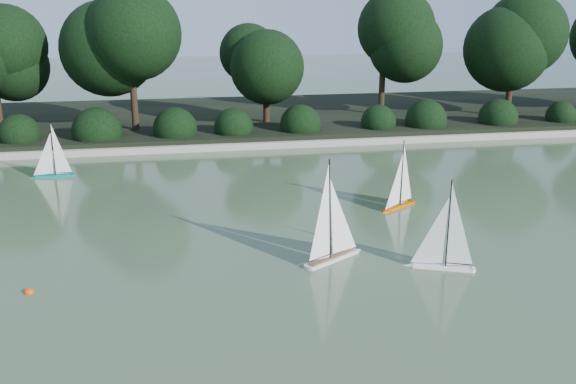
{
  "coord_description": "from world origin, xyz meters",
  "views": [
    {
      "loc": [
        -1.96,
        -8.39,
        4.0
      ],
      "look_at": [
        0.03,
        2.4,
        0.7
      ],
      "focal_mm": 40.0,
      "sensor_mm": 36.0,
      "label": 1
    }
  ],
  "objects_px": {
    "sailboat_teal": "(50,168)",
    "sailboat_orange": "(397,197)",
    "race_buoy": "(29,293)",
    "sailboat_white_b": "(337,243)",
    "sailboat_white_a": "(438,254)"
  },
  "relations": [
    {
      "from": "sailboat_white_b",
      "to": "race_buoy",
      "type": "relative_size",
      "value": 11.89
    },
    {
      "from": "sailboat_white_b",
      "to": "sailboat_orange",
      "type": "xyz_separation_m",
      "value": [
        1.84,
        2.3,
        -0.05
      ]
    },
    {
      "from": "sailboat_white_b",
      "to": "sailboat_teal",
      "type": "xyz_separation_m",
      "value": [
        -5.36,
        6.02,
        -0.05
      ]
    },
    {
      "from": "sailboat_white_a",
      "to": "race_buoy",
      "type": "height_order",
      "value": "sailboat_white_a"
    },
    {
      "from": "sailboat_white_b",
      "to": "race_buoy",
      "type": "bearing_deg",
      "value": -174.73
    },
    {
      "from": "sailboat_teal",
      "to": "sailboat_orange",
      "type": "bearing_deg",
      "value": -27.31
    },
    {
      "from": "sailboat_white_b",
      "to": "race_buoy",
      "type": "height_order",
      "value": "sailboat_white_b"
    },
    {
      "from": "sailboat_teal",
      "to": "race_buoy",
      "type": "bearing_deg",
      "value": -83.47
    },
    {
      "from": "sailboat_teal",
      "to": "race_buoy",
      "type": "height_order",
      "value": "sailboat_teal"
    },
    {
      "from": "sailboat_white_b",
      "to": "sailboat_orange",
      "type": "distance_m",
      "value": 2.95
    },
    {
      "from": "sailboat_white_a",
      "to": "sailboat_teal",
      "type": "distance_m",
      "value": 9.53
    },
    {
      "from": "sailboat_white_a",
      "to": "sailboat_teal",
      "type": "height_order",
      "value": "sailboat_white_a"
    },
    {
      "from": "race_buoy",
      "to": "sailboat_white_a",
      "type": "bearing_deg",
      "value": -2.19
    },
    {
      "from": "sailboat_orange",
      "to": "sailboat_teal",
      "type": "distance_m",
      "value": 8.11
    },
    {
      "from": "sailboat_white_b",
      "to": "sailboat_teal",
      "type": "height_order",
      "value": "sailboat_white_b"
    }
  ]
}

